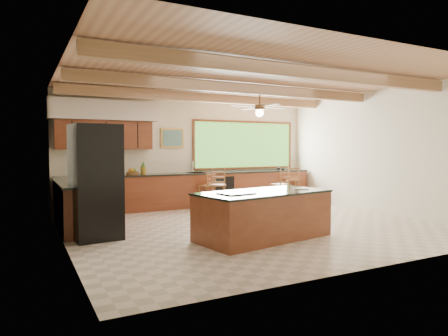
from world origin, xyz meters
TOP-DOWN VIEW (x-y plane):
  - ground at (0.00, 0.00)m, footprint 7.20×7.20m
  - room_shell at (-0.17, 0.65)m, footprint 7.27×6.54m
  - counter_run at (-0.82, 2.52)m, footprint 7.12×3.10m
  - island at (-0.43, -1.11)m, footprint 2.55×1.52m
  - refrigerator at (-3.05, 0.20)m, footprint 0.85×0.83m
  - bar_stool_a at (0.10, 2.35)m, footprint 0.44×0.44m
  - bar_stool_b at (0.20, 1.91)m, footprint 0.51×0.51m
  - bar_stool_c at (2.85, 2.39)m, footprint 0.50×0.50m
  - bar_stool_d at (1.84, 1.54)m, footprint 0.42×0.42m

SIDE VIEW (x-z plane):
  - ground at x=0.00m, z-range 0.00..0.00m
  - island at x=-0.43m, z-range -0.01..0.84m
  - counter_run at x=-0.82m, z-range -0.17..1.10m
  - bar_stool_a at x=0.10m, z-range 0.09..1.09m
  - bar_stool_d at x=1.84m, z-range 0.10..1.14m
  - bar_stool_b at x=0.20m, z-range 0.10..1.18m
  - bar_stool_c at x=2.85m, z-range 0.10..1.19m
  - refrigerator at x=-3.05m, z-range 0.00..2.00m
  - room_shell at x=-0.17m, z-range 0.70..3.72m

